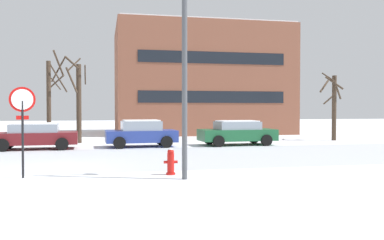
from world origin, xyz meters
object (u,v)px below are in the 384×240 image
(street_lamp, at_px, (194,49))
(parked_car_maroon, at_px, (35,136))
(stop_sign, at_px, (22,114))
(fire_hydrant, at_px, (171,161))
(parked_car_blue, at_px, (141,133))
(parked_car_green, at_px, (237,132))

(street_lamp, distance_m, parked_car_maroon, 12.59)
(stop_sign, distance_m, fire_hydrant, 4.74)
(stop_sign, relative_size, parked_car_maroon, 0.64)
(stop_sign, relative_size, parked_car_blue, 0.71)
(stop_sign, height_order, fire_hydrant, stop_sign)
(parked_car_blue, relative_size, parked_car_green, 0.88)
(fire_hydrant, bearing_deg, parked_car_green, 61.05)
(parked_car_green, bearing_deg, fire_hydrant, -118.95)
(street_lamp, xyz_separation_m, parked_car_blue, (-0.63, 10.80, -3.13))
(fire_hydrant, xyz_separation_m, parked_car_blue, (-0.08, 9.86, 0.32))
(parked_car_maroon, relative_size, parked_car_blue, 1.11)
(fire_hydrant, relative_size, parked_car_blue, 0.22)
(fire_hydrant, bearing_deg, parked_car_blue, 90.45)
(parked_car_blue, distance_m, parked_car_green, 5.50)
(parked_car_maroon, bearing_deg, stop_sign, -83.30)
(street_lamp, distance_m, parked_car_blue, 11.26)
(stop_sign, bearing_deg, parked_car_blue, 65.26)
(parked_car_blue, bearing_deg, street_lamp, -86.65)
(stop_sign, relative_size, fire_hydrant, 3.22)
(street_lamp, relative_size, parked_car_maroon, 1.48)
(street_lamp, xyz_separation_m, parked_car_green, (4.87, 10.75, -3.15))
(parked_car_blue, bearing_deg, fire_hydrant, -89.55)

